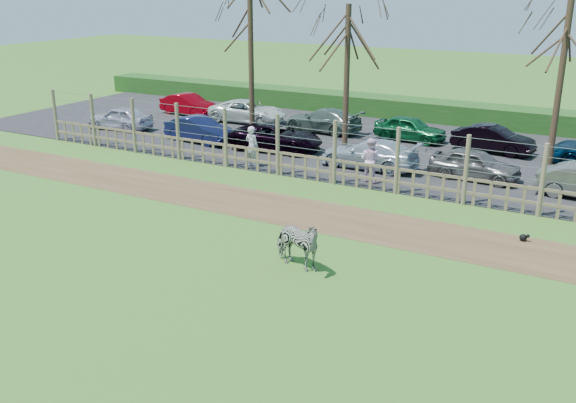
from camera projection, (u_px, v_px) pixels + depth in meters
The scene contains 22 objects.
ground at pixel (215, 258), 18.19m from camera, with size 120.00×120.00×0.00m, color #61913B.
dirt_strip at pixel (291, 211), 21.92m from camera, with size 34.00×2.80×0.01m, color brown.
asphalt at pixel (392, 147), 30.20m from camera, with size 44.00×13.00×0.04m, color #232326.
hedge at pixel (436, 111), 35.82m from camera, with size 46.00×2.00×1.10m, color #1E4716.
fence at pixel (334, 164), 24.56m from camera, with size 30.16×0.16×2.50m.
tree_left at pixel (250, 23), 29.69m from camera, with size 4.80×4.80×7.88m.
tree_mid at pixel (348, 42), 28.71m from camera, with size 4.80×4.80×6.83m.
tree_right at pixel (566, 41), 24.89m from camera, with size 4.80×4.80×7.35m.
zebra at pixel (296, 244), 17.32m from camera, with size 0.77×1.69×1.43m, color gray.
visitor_a at pixel (252, 146), 26.76m from camera, with size 0.63×0.41×1.72m, color silver.
visitor_b at pixel (370, 160), 24.70m from camera, with size 0.84×0.65×1.72m, color silver.
crow at pixel (524, 237), 19.31m from camera, with size 0.30×0.22×0.24m.
car_0 at pixel (120, 118), 33.65m from camera, with size 1.42×3.52×1.20m, color #B7B2C8.
car_1 at pixel (199, 129), 31.02m from camera, with size 1.27×3.64×1.20m, color #141A44.
car_2 at pixel (276, 137), 29.47m from camera, with size 1.99×4.32×1.20m, color black.
car_3 at pixel (370, 154), 26.65m from camera, with size 1.68×4.13×1.20m, color #ABB6C6.
car_4 at pixel (475, 164), 25.12m from camera, with size 1.42×3.52×1.20m, color #635E5E.
car_7 at pixel (189, 105), 37.30m from camera, with size 1.27×3.64×1.20m, color #8E020D.
car_8 at pixel (248, 111), 35.35m from camera, with size 1.99×4.32×1.20m, color silver.
car_9 at pixel (323, 120), 33.09m from camera, with size 1.68×4.13×1.20m, color #53685D.
car_10 at pixel (410, 128), 31.22m from camera, with size 1.42×3.52×1.20m, color #0D562B.
car_11 at pixel (493, 139), 29.11m from camera, with size 1.27×3.64×1.20m, color black.
Camera 1 is at (9.87, -13.61, 7.43)m, focal length 40.00 mm.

